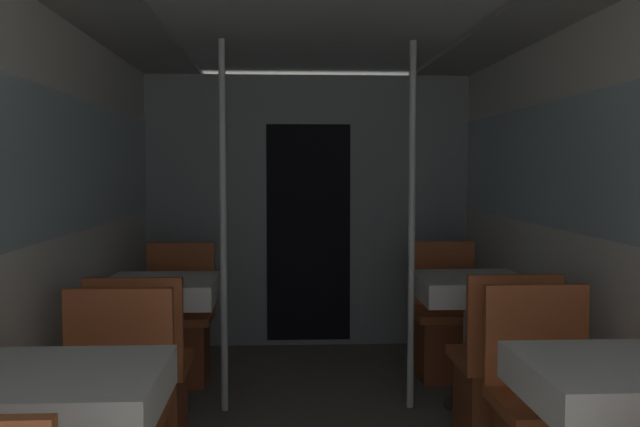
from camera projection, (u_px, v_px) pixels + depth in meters
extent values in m
cube|color=silver|center=(42.00, 243.00, 3.12)|extent=(0.05, 6.75, 2.07)
cube|color=silver|center=(42.00, 164.00, 3.10)|extent=(0.03, 6.21, 0.67)
cube|color=silver|center=(601.00, 240.00, 3.25)|extent=(0.05, 6.75, 2.07)
cube|color=silver|center=(600.00, 164.00, 3.23)|extent=(0.03, 6.21, 0.67)
cube|color=#999993|center=(89.00, 1.00, 3.07)|extent=(0.45, 6.48, 0.03)
cube|color=#999993|center=(557.00, 6.00, 3.17)|extent=(0.45, 6.48, 0.03)
cube|color=gray|center=(308.00, 211.00, 5.48)|extent=(2.46, 0.08, 2.07)
cube|color=black|center=(308.00, 233.00, 5.45)|extent=(0.64, 0.01, 1.66)
cube|color=#93704C|center=(61.00, 375.00, 2.16)|extent=(0.57, 0.57, 0.02)
cube|color=white|center=(62.00, 392.00, 2.16)|extent=(0.61, 0.61, 0.13)
cube|color=#C66033|center=(108.00, 414.00, 2.74)|extent=(0.44, 0.44, 0.05)
cube|color=#C66033|center=(119.00, 340.00, 2.92)|extent=(0.44, 0.04, 0.43)
cylinder|color=#4C4C51|center=(163.00, 410.00, 4.00)|extent=(0.30, 0.30, 0.01)
cylinder|color=#B7B7BC|center=(163.00, 346.00, 3.98)|extent=(0.08, 0.08, 0.71)
cube|color=#93704C|center=(162.00, 281.00, 3.95)|extent=(0.57, 0.57, 0.02)
cube|color=white|center=(162.00, 290.00, 3.96)|extent=(0.61, 0.61, 0.13)
cube|color=brown|center=(144.00, 410.00, 3.43)|extent=(0.38, 0.38, 0.40)
cube|color=#C66033|center=(143.00, 365.00, 3.42)|extent=(0.44, 0.44, 0.05)
cube|color=#C66033|center=(133.00, 325.00, 3.20)|extent=(0.44, 0.04, 0.43)
cube|color=brown|center=(178.00, 351.00, 4.54)|extent=(0.38, 0.38, 0.40)
cube|color=#C66033|center=(177.00, 317.00, 4.53)|extent=(0.44, 0.44, 0.05)
cube|color=#C66033|center=(181.00, 275.00, 4.71)|extent=(0.44, 0.04, 0.43)
cylinder|color=silver|center=(223.00, 228.00, 3.95)|extent=(0.04, 0.04, 2.07)
cube|color=#93704C|center=(621.00, 367.00, 2.25)|extent=(0.57, 0.57, 0.02)
cube|color=white|center=(621.00, 383.00, 2.25)|extent=(0.61, 0.61, 0.13)
cube|color=#C66033|center=(553.00, 406.00, 2.83)|extent=(0.44, 0.44, 0.05)
cube|color=#C66033|center=(536.00, 335.00, 3.01)|extent=(0.44, 0.04, 0.43)
cylinder|color=#4C4C51|center=(469.00, 405.00, 4.09)|extent=(0.30, 0.30, 0.01)
cylinder|color=#B7B7BC|center=(470.00, 342.00, 4.07)|extent=(0.08, 0.08, 0.71)
cube|color=#93704C|center=(471.00, 279.00, 4.05)|extent=(0.57, 0.57, 0.02)
cube|color=white|center=(471.00, 288.00, 4.05)|extent=(0.61, 0.61, 0.13)
cube|color=brown|center=(499.00, 404.00, 3.52)|extent=(0.38, 0.38, 0.40)
cube|color=#C66033|center=(500.00, 360.00, 3.51)|extent=(0.44, 0.44, 0.05)
cube|color=#C66033|center=(514.00, 320.00, 3.29)|extent=(0.44, 0.04, 0.43)
cube|color=brown|center=(447.00, 347.00, 4.64)|extent=(0.38, 0.38, 0.40)
cube|color=#C66033|center=(448.00, 314.00, 4.62)|extent=(0.44, 0.44, 0.05)
cube|color=#C66033|center=(441.00, 273.00, 4.81)|extent=(0.44, 0.04, 0.43)
cylinder|color=silver|center=(412.00, 227.00, 4.01)|extent=(0.04, 0.04, 2.07)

